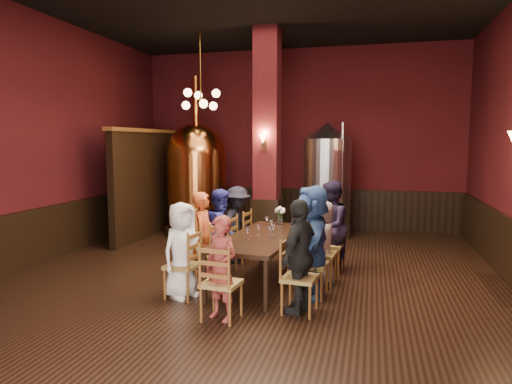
% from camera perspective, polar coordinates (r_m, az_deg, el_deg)
% --- Properties ---
extents(room, '(10.00, 10.02, 4.50)m').
position_cam_1_polar(room, '(6.78, -1.43, 6.83)').
color(room, black).
rests_on(room, ground).
extents(wainscot_back, '(7.90, 0.08, 1.00)m').
position_cam_1_polar(wainscot_back, '(11.75, 5.16, -1.98)').
color(wainscot_back, black).
rests_on(wainscot_back, ground).
extents(wainscot_left, '(0.08, 9.90, 1.00)m').
position_cam_1_polar(wainscot_left, '(8.89, -26.91, -5.33)').
color(wainscot_left, black).
rests_on(wainscot_left, ground).
extents(column, '(0.58, 0.58, 4.50)m').
position_cam_1_polar(column, '(9.57, 1.40, 6.67)').
color(column, '#4A0F14').
rests_on(column, ground).
extents(partition, '(0.22, 3.50, 2.40)m').
position_cam_1_polar(partition, '(11.00, -13.03, 0.98)').
color(partition, black).
rests_on(partition, ground).
extents(pendant_cluster, '(0.90, 0.90, 1.70)m').
position_cam_1_polar(pendant_cluster, '(10.14, -6.91, 11.42)').
color(pendant_cluster, '#A57226').
rests_on(pendant_cluster, room).
extents(sconce_column, '(0.20, 0.20, 0.36)m').
position_cam_1_polar(sconce_column, '(9.28, 0.98, 6.38)').
color(sconce_column, black).
rests_on(sconce_column, column).
extents(dining_table, '(1.24, 2.49, 0.75)m').
position_cam_1_polar(dining_table, '(7.06, 0.88, -5.95)').
color(dining_table, black).
rests_on(dining_table, ground).
extents(chair_0, '(0.51, 0.51, 0.92)m').
position_cam_1_polar(chair_0, '(6.57, -9.17, -9.01)').
color(chair_0, brown).
rests_on(chair_0, ground).
extents(person_0, '(0.68, 0.78, 1.35)m').
position_cam_1_polar(person_0, '(6.52, -9.21, -7.17)').
color(person_0, white).
rests_on(person_0, ground).
extents(chair_1, '(0.51, 0.51, 0.92)m').
position_cam_1_polar(chair_1, '(7.14, -6.52, -7.73)').
color(chair_1, brown).
rests_on(chair_1, ground).
extents(person_1, '(0.39, 0.55, 1.43)m').
position_cam_1_polar(person_1, '(7.09, -6.54, -5.74)').
color(person_1, '#BF4C20').
rests_on(person_1, ground).
extents(chair_2, '(0.51, 0.51, 0.92)m').
position_cam_1_polar(chair_2, '(7.72, -4.30, -6.64)').
color(chair_2, brown).
rests_on(chair_2, ground).
extents(person_2, '(0.44, 0.73, 1.41)m').
position_cam_1_polar(person_2, '(7.67, -4.32, -4.85)').
color(person_2, navy).
rests_on(person_2, ground).
extents(chair_3, '(0.51, 0.51, 0.92)m').
position_cam_1_polar(chair_3, '(8.32, -2.38, -5.68)').
color(chair_3, brown).
rests_on(chair_3, ground).
extents(person_3, '(0.63, 0.96, 1.39)m').
position_cam_1_polar(person_3, '(8.28, -2.39, -4.08)').
color(person_3, black).
rests_on(person_3, ground).
extents(chair_4, '(0.51, 0.51, 0.92)m').
position_cam_1_polar(chair_4, '(5.95, 5.49, -10.58)').
color(chair_4, brown).
rests_on(chair_4, ground).
extents(person_4, '(0.61, 0.93, 1.47)m').
position_cam_1_polar(person_4, '(5.88, 5.52, -8.00)').
color(person_4, black).
rests_on(person_4, ground).
extents(chair_5, '(0.51, 0.51, 0.92)m').
position_cam_1_polar(chair_5, '(6.58, 7.00, -8.96)').
color(chair_5, brown).
rests_on(chair_5, ground).
extents(person_5, '(0.79, 1.54, 1.59)m').
position_cam_1_polar(person_5, '(6.50, 7.04, -6.11)').
color(person_5, '#2F508E').
rests_on(person_5, ground).
extents(chair_6, '(0.51, 0.51, 0.92)m').
position_cam_1_polar(chair_6, '(7.20, 8.21, -7.63)').
color(chair_6, brown).
rests_on(chair_6, ground).
extents(person_6, '(0.48, 0.68, 1.30)m').
position_cam_1_polar(person_6, '(7.16, 8.24, -6.15)').
color(person_6, '#B7A6A1').
rests_on(person_6, ground).
extents(chair_7, '(0.51, 0.51, 0.92)m').
position_cam_1_polar(chair_7, '(7.84, 9.24, -6.50)').
color(chair_7, brown).
rests_on(chair_7, ground).
extents(person_7, '(0.50, 0.80, 1.54)m').
position_cam_1_polar(person_7, '(7.78, 9.28, -4.28)').
color(person_7, black).
rests_on(person_7, ground).
extents(chair_8, '(0.51, 0.51, 0.92)m').
position_cam_1_polar(chair_8, '(5.73, -4.36, -11.25)').
color(chair_8, brown).
rests_on(chair_8, ground).
extents(person_8, '(0.56, 0.48, 1.30)m').
position_cam_1_polar(person_8, '(5.68, -4.38, -9.44)').
color(person_8, maroon).
rests_on(person_8, ground).
extents(copper_kettle, '(1.72, 1.72, 3.71)m').
position_cam_1_polar(copper_kettle, '(10.93, -7.40, 1.86)').
color(copper_kettle, black).
rests_on(copper_kettle, ground).
extents(steel_vessel, '(1.26, 1.26, 2.61)m').
position_cam_1_polar(steel_vessel, '(10.51, 8.84, 1.41)').
color(steel_vessel, '#B2B2B7').
rests_on(steel_vessel, ground).
extents(rose_vase, '(0.19, 0.19, 0.32)m').
position_cam_1_polar(rose_vase, '(7.96, 3.04, -2.57)').
color(rose_vase, white).
rests_on(rose_vase, dining_table).
extents(wine_glass_0, '(0.07, 0.07, 0.17)m').
position_cam_1_polar(wine_glass_0, '(6.73, -1.04, -5.28)').
color(wine_glass_0, white).
rests_on(wine_glass_0, dining_table).
extents(wine_glass_1, '(0.07, 0.07, 0.17)m').
position_cam_1_polar(wine_glass_1, '(6.89, 1.82, -5.01)').
color(wine_glass_1, white).
rests_on(wine_glass_1, dining_table).
extents(wine_glass_2, '(0.07, 0.07, 0.17)m').
position_cam_1_polar(wine_glass_2, '(7.41, 1.93, -4.21)').
color(wine_glass_2, white).
rests_on(wine_glass_2, dining_table).
extents(wine_glass_3, '(0.07, 0.07, 0.17)m').
position_cam_1_polar(wine_glass_3, '(7.02, 2.16, -4.80)').
color(wine_glass_3, white).
rests_on(wine_glass_3, dining_table).
extents(wine_glass_4, '(0.07, 0.07, 0.17)m').
position_cam_1_polar(wine_glass_4, '(7.03, 0.32, -4.79)').
color(wine_glass_4, white).
rests_on(wine_glass_4, dining_table).
extents(wine_glass_5, '(0.07, 0.07, 0.17)m').
position_cam_1_polar(wine_glass_5, '(7.76, 1.37, -3.74)').
color(wine_glass_5, white).
rests_on(wine_glass_5, dining_table).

